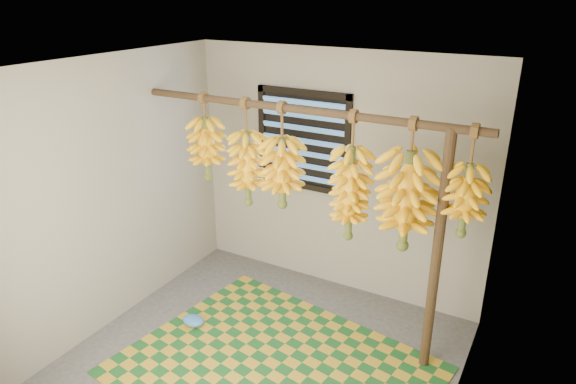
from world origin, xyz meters
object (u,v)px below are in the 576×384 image
Objects in this scene: banana_bunch_f at (465,200)px; support_post at (436,257)px; woven_mat at (274,370)px; banana_bunch_b at (248,168)px; banana_bunch_e at (406,201)px; plastic_bag at (193,321)px; banana_bunch_d at (350,194)px; banana_bunch_a at (207,149)px; banana_bunch_c at (282,173)px.

support_post is at bearing -180.00° from banana_bunch_f.
banana_bunch_f reaches higher than woven_mat.
banana_bunch_b is (-1.69, 0.00, 0.43)m from support_post.
support_post is 1.93× the size of banana_bunch_e.
banana_bunch_d reaches higher than plastic_bag.
support_post is 2.49× the size of banana_bunch_a.
banana_bunch_c is (-0.30, 0.67, 1.44)m from woven_mat.
woven_mat is 2.94× the size of banana_bunch_a.
banana_bunch_c is 0.88× the size of banana_bunch_e.
banana_bunch_c is 1.49m from banana_bunch_f.
support_post is 1.74m from banana_bunch_b.
banana_bunch_c reaches higher than support_post.
banana_bunch_d is at bearing 180.00° from banana_bunch_e.
plastic_bag is 0.27× the size of banana_bunch_a.
banana_bunch_d is (0.32, 0.67, 1.37)m from woven_mat.
banana_bunch_a is 1.41m from banana_bunch_d.
support_post is 0.85× the size of woven_mat.
woven_mat is at bearing -150.49° from banana_bunch_f.
banana_bunch_c is at bearing 38.46° from plastic_bag.
banana_bunch_d reaches higher than woven_mat.
banana_bunch_a and banana_bunch_d have the same top height.
banana_bunch_b is 1.84m from banana_bunch_f.
woven_mat is at bearing -66.08° from banana_bunch_c.
banana_bunch_f is (2.28, 0.00, -0.04)m from banana_bunch_a.
support_post is 0.81m from banana_bunch_d.
banana_bunch_c is at bearing 180.00° from banana_bunch_d.
banana_bunch_e is (1.42, 0.00, -0.02)m from banana_bunch_b.
woven_mat is at bearing -9.37° from plastic_bag.
support_post is 1.41m from banana_bunch_c.
banana_bunch_b is 0.93× the size of banana_bunch_e.
banana_bunch_f is (1.84, 0.00, 0.07)m from banana_bunch_b.
banana_bunch_a and banana_bunch_c have the same top height.
banana_bunch_a is 0.88× the size of banana_bunch_c.
banana_bunch_f is at bearing 0.00° from banana_bunch_a.
support_post is 2.20× the size of banana_bunch_c.
banana_bunch_e reaches higher than support_post.
woven_mat is (-1.04, -0.67, -0.99)m from support_post.
banana_bunch_d is (1.27, 0.52, 1.32)m from plastic_bag.
plastic_bag is at bearing -165.43° from support_post.
banana_bunch_c and banana_bunch_e have the same top height.
banana_bunch_c is at bearing -180.00° from banana_bunch_f.
woven_mat is 0.96m from plastic_bag.
banana_bunch_d is 0.88m from banana_bunch_f.
banana_bunch_d is (0.97, 0.00, -0.05)m from banana_bunch_b.
support_post is 0.49m from banana_bunch_e.
banana_bunch_d is at bearing 0.00° from banana_bunch_c.
banana_bunch_e is at bearing 180.00° from support_post.
banana_bunch_b is (-0.65, 0.67, 1.42)m from woven_mat.
plastic_bag is at bearing -120.30° from banana_bunch_b.
woven_mat is at bearing -46.13° from banana_bunch_b.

